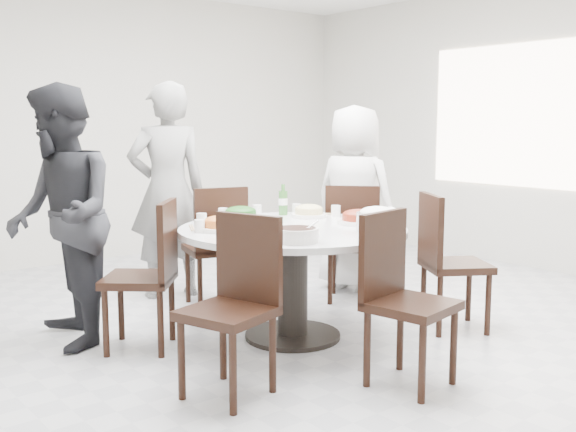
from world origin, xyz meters
TOP-DOWN VIEW (x-y plane):
  - floor at (0.00, 0.00)m, footprint 6.00×6.00m
  - wall_back at (0.00, 3.00)m, footprint 6.00×0.01m
  - wall_right at (3.00, 0.00)m, footprint 0.01×6.00m
  - window at (2.98, 0.00)m, footprint 0.04×2.20m
  - dining_table at (-0.24, -0.31)m, footprint 1.50×1.50m
  - chair_ne at (0.76, 0.14)m, footprint 0.59×0.59m
  - chair_n at (-0.20, 0.70)m, footprint 0.51×0.51m
  - chair_nw at (-1.13, 0.14)m, footprint 0.59×0.59m
  - chair_sw at (-1.12, -0.85)m, footprint 0.53×0.53m
  - chair_s at (-0.26, -1.36)m, footprint 0.49×0.49m
  - chair_se at (0.77, -0.87)m, footprint 0.58×0.58m
  - diner_right at (1.01, 0.39)m, footprint 0.68×0.87m
  - diner_middle at (-0.34, 1.19)m, footprint 0.73×0.59m
  - diner_left at (-1.48, 0.49)m, footprint 0.79×0.93m
  - dish_greens at (-0.31, 0.18)m, footprint 0.28×0.28m
  - dish_pale at (0.16, -0.02)m, footprint 0.26×0.26m
  - dish_orange at (-0.68, -0.13)m, footprint 0.28×0.28m
  - dish_redbrown at (0.21, -0.47)m, footprint 0.29×0.29m
  - dish_tofu at (-0.65, -0.51)m, footprint 0.29×0.29m
  - rice_bowl at (0.09, -0.76)m, footprint 0.27×0.27m
  - soup_bowl at (-0.56, -0.73)m, footprint 0.26×0.26m
  - beverage_bottle at (0.09, 0.20)m, footprint 0.07×0.07m
  - tea_cups at (-0.27, 0.32)m, footprint 0.07×0.07m
  - chopsticks at (-0.24, 0.36)m, footprint 0.24×0.04m

SIDE VIEW (x-z plane):
  - floor at x=0.00m, z-range -0.01..0.01m
  - dining_table at x=-0.24m, z-range 0.00..0.75m
  - chair_ne at x=0.76m, z-range 0.00..0.95m
  - chair_n at x=-0.20m, z-range 0.00..0.95m
  - chair_nw at x=-1.13m, z-range 0.00..0.95m
  - chair_sw at x=-1.12m, z-range 0.00..0.95m
  - chair_s at x=-0.26m, z-range 0.00..0.95m
  - chair_se at x=0.77m, z-range 0.00..0.95m
  - chopsticks at x=-0.24m, z-range 0.75..0.76m
  - dish_pale at x=0.16m, z-range 0.75..0.82m
  - dish_redbrown at x=0.21m, z-range 0.75..0.82m
  - dish_greens at x=-0.31m, z-range 0.75..0.82m
  - dish_orange at x=-0.68m, z-range 0.75..0.82m
  - dish_tofu at x=-0.65m, z-range 0.75..0.83m
  - diner_right at x=1.01m, z-range 0.00..1.58m
  - tea_cups at x=-0.27m, z-range 0.75..0.83m
  - soup_bowl at x=-0.56m, z-range 0.75..0.83m
  - rice_bowl at x=0.09m, z-range 0.75..0.87m
  - diner_left at x=-1.48m, z-range 0.00..1.68m
  - beverage_bottle at x=0.09m, z-range 0.75..0.98m
  - diner_middle at x=-0.34m, z-range 0.00..1.76m
  - wall_back at x=0.00m, z-range 0.00..2.80m
  - wall_right at x=3.00m, z-range 0.00..2.80m
  - window at x=2.98m, z-range 0.80..2.20m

